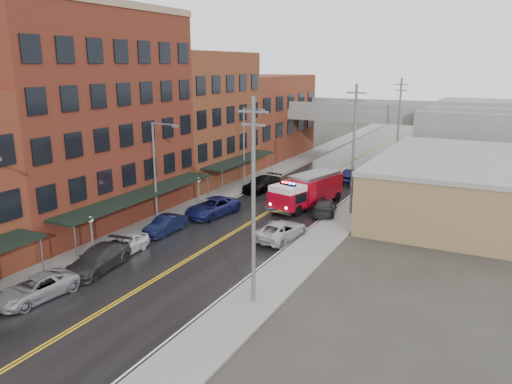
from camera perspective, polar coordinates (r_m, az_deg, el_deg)
The scene contains 31 objects.
road at distance 45.67m, azimuth 0.24°, elevation -2.98°, with size 11.00×160.00×0.02m, color black.
sidewalk_left at distance 49.21m, azimuth -7.39°, elevation -1.73°, with size 3.00×160.00×0.15m, color slate.
sidewalk_right at distance 43.05m, azimuth 8.99°, elevation -4.17°, with size 3.00×160.00×0.15m, color slate.
curb_left at distance 48.33m, azimuth -5.76°, elevation -1.98°, with size 0.30×160.00×0.15m, color gray.
curb_right at distance 43.54m, azimuth 6.92°, elevation -3.88°, with size 0.30×160.00×0.15m, color gray.
brick_building_b at distance 46.03m, azimuth -18.99°, elevation 7.83°, with size 9.00×20.00×18.00m, color #5C2118.
brick_building_c at distance 59.67m, azimuth -6.75°, elevation 8.41°, with size 9.00×15.00×15.00m, color brown.
brick_building_far at distance 74.96m, azimuth 0.73°, elevation 8.57°, with size 9.00×20.00×12.00m, color brown.
tan_building at distance 50.36m, azimuth 22.15°, elevation 0.53°, with size 14.00×22.00×5.00m, color #93784F.
right_far_block at distance 79.58m, azimuth 25.68°, elevation 6.05°, with size 18.00×30.00×8.00m, color slate.
awning_1 at distance 43.18m, azimuth -12.92°, elevation -0.27°, with size 2.60×18.00×3.09m.
awning_2 at distance 57.36m, azimuth -1.76°, elevation 3.69°, with size 2.60×13.00×3.09m.
globe_lamp_1 at distance 37.73m, azimuth -18.33°, elevation -3.87°, with size 0.44×0.44×3.12m.
globe_lamp_2 at distance 48.15m, azimuth -6.58°, elevation 0.69°, with size 0.44×0.44×3.12m.
street_lamp_1 at distance 42.86m, azimuth -11.26°, elevation 2.73°, with size 2.64×0.22×9.00m.
street_lamp_2 at distance 56.11m, azimuth -1.17°, elevation 5.74°, with size 2.64×0.22×9.00m.
utility_pole_0 at distance 27.93m, azimuth -0.30°, elevation -0.89°, with size 1.80×0.24×12.00m.
utility_pole_1 at distance 46.25m, azimuth 11.10°, elevation 5.00°, with size 1.80×0.24×12.00m.
utility_pole_2 at distance 65.56m, azimuth 15.98°, elevation 7.44°, with size 1.80×0.24×12.00m.
overpass at distance 74.00m, azimuth 11.52°, elevation 8.20°, with size 40.00×10.00×7.50m.
fire_truck at distance 48.87m, azimuth 5.77°, elevation 0.22°, with size 5.20×9.18×3.20m.
parked_car_left_2 at distance 33.04m, azimuth -23.86°, elevation -10.03°, with size 2.32×5.03×1.40m, color gray.
parked_car_left_3 at distance 35.93m, azimuth -17.55°, elevation -7.28°, with size 2.25×5.53×1.61m, color #272729.
parked_car_left_4 at distance 38.28m, azimuth -14.73°, elevation -5.85°, with size 1.71×4.24×1.44m, color silver.
parked_car_left_5 at distance 42.16m, azimuth -10.29°, elevation -3.70°, with size 1.54×4.40×1.45m, color black.
parked_car_left_6 at distance 46.36m, azimuth -4.98°, elevation -1.72°, with size 2.71×5.87×1.63m, color #151A4F.
parked_car_left_7 at distance 55.18m, azimuth 0.67°, elevation 0.95°, with size 2.23×5.49×1.59m, color black.
parked_car_right_0 at distance 40.08m, azimuth 2.87°, elevation -4.40°, with size 2.51×5.44×1.51m, color #ABAEB3.
parked_car_right_1 at distance 47.10m, azimuth 7.84°, elevation -1.66°, with size 2.03×5.00×1.45m, color #242426.
parked_car_right_2 at distance 58.50m, azimuth 11.80°, elevation 1.35°, with size 1.73×4.29×1.46m, color silver.
parked_car_right_3 at distance 60.38m, azimuth 11.18°, elevation 1.85°, with size 1.70×4.86×1.60m, color black.
Camera 1 is at (19.48, -8.97, 13.70)m, focal length 35.00 mm.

